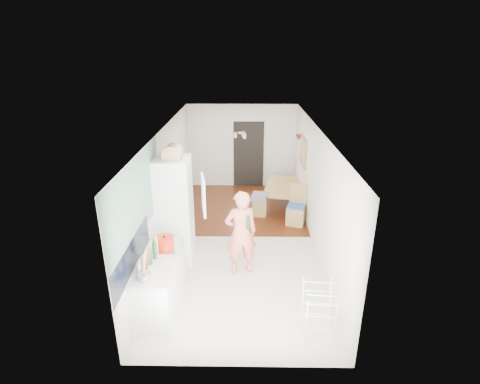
{
  "coord_description": "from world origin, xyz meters",
  "views": [
    {
      "loc": [
        0.09,
        -7.37,
        4.11
      ],
      "look_at": [
        -0.01,
        0.2,
        1.1
      ],
      "focal_mm": 28.0,
      "sensor_mm": 36.0,
      "label": 1
    }
  ],
  "objects_px": {
    "dining_table": "(284,197)",
    "drying_rack": "(318,312)",
    "stool": "(260,207)",
    "dining_chair": "(296,206)",
    "person": "(241,226)"
  },
  "relations": [
    {
      "from": "person",
      "to": "dining_table",
      "type": "height_order",
      "value": "person"
    },
    {
      "from": "person",
      "to": "drying_rack",
      "type": "bearing_deg",
      "value": 111.28
    },
    {
      "from": "person",
      "to": "stool",
      "type": "xyz_separation_m",
      "value": [
        0.45,
        2.54,
        -0.76
      ]
    },
    {
      "from": "stool",
      "to": "dining_table",
      "type": "bearing_deg",
      "value": 42.05
    },
    {
      "from": "dining_chair",
      "to": "drying_rack",
      "type": "distance_m",
      "value": 3.74
    },
    {
      "from": "dining_table",
      "to": "drying_rack",
      "type": "distance_m",
      "value": 4.85
    },
    {
      "from": "dining_table",
      "to": "dining_chair",
      "type": "bearing_deg",
      "value": -161.18
    },
    {
      "from": "drying_rack",
      "to": "stool",
      "type": "bearing_deg",
      "value": 104.53
    },
    {
      "from": "person",
      "to": "dining_table",
      "type": "bearing_deg",
      "value": -123.0
    },
    {
      "from": "dining_table",
      "to": "stool",
      "type": "relative_size",
      "value": 3.16
    },
    {
      "from": "dining_table",
      "to": "drying_rack",
      "type": "height_order",
      "value": "drying_rack"
    },
    {
      "from": "person",
      "to": "dining_chair",
      "type": "height_order",
      "value": "person"
    },
    {
      "from": "person",
      "to": "stool",
      "type": "distance_m",
      "value": 2.69
    },
    {
      "from": "person",
      "to": "dining_chair",
      "type": "relative_size",
      "value": 1.99
    },
    {
      "from": "dining_table",
      "to": "drying_rack",
      "type": "bearing_deg",
      "value": -169.81
    }
  ]
}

